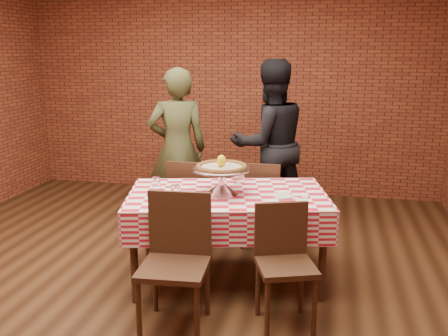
{
  "coord_description": "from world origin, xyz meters",
  "views": [
    {
      "loc": [
        1.28,
        -3.58,
        1.92
      ],
      "look_at": [
        0.45,
        0.37,
        0.95
      ],
      "focal_mm": 40.17,
      "sensor_mm": 36.0,
      "label": 1
    }
  ],
  "objects_px": {
    "pizza": "(221,168)",
    "chair_near_left": "(174,265)",
    "water_glass_left": "(175,192)",
    "chair_near_right": "(286,269)",
    "chair_far_right": "(262,203)",
    "diner_black": "(270,144)",
    "chair_far_left": "(193,201)",
    "water_glass_right": "(156,184)",
    "pizza_stand": "(221,181)",
    "table": "(227,237)",
    "condiment_caddy": "(238,176)",
    "diner_olive": "(177,149)"
  },
  "relations": [
    {
      "from": "pizza_stand",
      "to": "condiment_caddy",
      "type": "relative_size",
      "value": 3.65
    },
    {
      "from": "condiment_caddy",
      "to": "pizza_stand",
      "type": "bearing_deg",
      "value": -128.95
    },
    {
      "from": "condiment_caddy",
      "to": "chair_far_left",
      "type": "distance_m",
      "value": 0.76
    },
    {
      "from": "chair_near_left",
      "to": "chair_far_left",
      "type": "bearing_deg",
      "value": 96.79
    },
    {
      "from": "chair_far_left",
      "to": "diner_olive",
      "type": "relative_size",
      "value": 0.51
    },
    {
      "from": "pizza_stand",
      "to": "water_glass_left",
      "type": "xyz_separation_m",
      "value": [
        -0.33,
        -0.2,
        -0.05
      ]
    },
    {
      "from": "table",
      "to": "diner_black",
      "type": "distance_m",
      "value": 1.54
    },
    {
      "from": "table",
      "to": "diner_black",
      "type": "xyz_separation_m",
      "value": [
        0.18,
        1.44,
        0.53
      ]
    },
    {
      "from": "water_glass_left",
      "to": "pizza_stand",
      "type": "bearing_deg",
      "value": 31.12
    },
    {
      "from": "chair_near_left",
      "to": "chair_near_right",
      "type": "bearing_deg",
      "value": 9.67
    },
    {
      "from": "chair_far_right",
      "to": "chair_near_right",
      "type": "bearing_deg",
      "value": 105.21
    },
    {
      "from": "table",
      "to": "condiment_caddy",
      "type": "distance_m",
      "value": 0.56
    },
    {
      "from": "chair_near_left",
      "to": "diner_olive",
      "type": "height_order",
      "value": "diner_olive"
    },
    {
      "from": "table",
      "to": "chair_far_right",
      "type": "bearing_deg",
      "value": 77.75
    },
    {
      "from": "pizza",
      "to": "chair_far_left",
      "type": "distance_m",
      "value": 1.02
    },
    {
      "from": "water_glass_right",
      "to": "chair_near_left",
      "type": "relative_size",
      "value": 0.12
    },
    {
      "from": "pizza",
      "to": "chair_near_left",
      "type": "bearing_deg",
      "value": -101.47
    },
    {
      "from": "diner_black",
      "to": "table",
      "type": "bearing_deg",
      "value": 53.29
    },
    {
      "from": "water_glass_right",
      "to": "chair_far_right",
      "type": "height_order",
      "value": "water_glass_right"
    },
    {
      "from": "diner_olive",
      "to": "table",
      "type": "bearing_deg",
      "value": 102.84
    },
    {
      "from": "diner_black",
      "to": "diner_olive",
      "type": "bearing_deg",
      "value": -16.14
    },
    {
      "from": "pizza",
      "to": "chair_near_right",
      "type": "height_order",
      "value": "pizza"
    },
    {
      "from": "chair_far_right",
      "to": "chair_far_left",
      "type": "bearing_deg",
      "value": 10.54
    },
    {
      "from": "chair_near_right",
      "to": "chair_far_left",
      "type": "height_order",
      "value": "chair_far_left"
    },
    {
      "from": "pizza_stand",
      "to": "diner_black",
      "type": "relative_size",
      "value": 0.27
    },
    {
      "from": "condiment_caddy",
      "to": "diner_black",
      "type": "distance_m",
      "value": 1.12
    },
    {
      "from": "water_glass_left",
      "to": "chair_far_right",
      "type": "xyz_separation_m",
      "value": [
        0.56,
        1.05,
        -0.38
      ]
    },
    {
      "from": "pizza",
      "to": "water_glass_left",
      "type": "relative_size",
      "value": 3.74
    },
    {
      "from": "chair_far_left",
      "to": "pizza",
      "type": "bearing_deg",
      "value": 122.43
    },
    {
      "from": "chair_near_left",
      "to": "chair_near_right",
      "type": "xyz_separation_m",
      "value": [
        0.75,
        0.18,
        -0.04
      ]
    },
    {
      "from": "chair_near_left",
      "to": "table",
      "type": "bearing_deg",
      "value": 72.23
    },
    {
      "from": "chair_near_right",
      "to": "diner_olive",
      "type": "xyz_separation_m",
      "value": [
        -1.34,
        1.86,
        0.43
      ]
    },
    {
      "from": "water_glass_left",
      "to": "chair_near_right",
      "type": "relative_size",
      "value": 0.13
    },
    {
      "from": "water_glass_left",
      "to": "chair_far_left",
      "type": "relative_size",
      "value": 0.13
    },
    {
      "from": "table",
      "to": "chair_far_left",
      "type": "height_order",
      "value": "chair_far_left"
    },
    {
      "from": "chair_near_right",
      "to": "chair_far_right",
      "type": "distance_m",
      "value": 1.52
    },
    {
      "from": "table",
      "to": "condiment_caddy",
      "type": "xyz_separation_m",
      "value": [
        0.03,
        0.33,
        0.45
      ]
    },
    {
      "from": "water_glass_right",
      "to": "chair_near_right",
      "type": "xyz_separation_m",
      "value": [
        1.15,
        -0.62,
        -0.38
      ]
    },
    {
      "from": "pizza_stand",
      "to": "chair_far_left",
      "type": "distance_m",
      "value": 0.97
    },
    {
      "from": "water_glass_left",
      "to": "water_glass_right",
      "type": "distance_m",
      "value": 0.3
    },
    {
      "from": "pizza_stand",
      "to": "table",
      "type": "bearing_deg",
      "value": 30.97
    },
    {
      "from": "table",
      "to": "pizza",
      "type": "bearing_deg",
      "value": -149.03
    },
    {
      "from": "chair_near_left",
      "to": "diner_black",
      "type": "height_order",
      "value": "diner_black"
    },
    {
      "from": "water_glass_left",
      "to": "table",
      "type": "bearing_deg",
      "value": 31.1
    },
    {
      "from": "chair_near_right",
      "to": "diner_black",
      "type": "height_order",
      "value": "diner_black"
    },
    {
      "from": "chair_near_left",
      "to": "chair_far_left",
      "type": "height_order",
      "value": "chair_near_left"
    },
    {
      "from": "table",
      "to": "chair_near_right",
      "type": "xyz_separation_m",
      "value": [
        0.55,
        -0.65,
        0.06
      ]
    },
    {
      "from": "condiment_caddy",
      "to": "diner_black",
      "type": "bearing_deg",
      "value": 54.24
    },
    {
      "from": "table",
      "to": "chair_far_left",
      "type": "xyz_separation_m",
      "value": [
        -0.5,
        0.72,
        0.06
      ]
    },
    {
      "from": "chair_far_left",
      "to": "chair_far_right",
      "type": "distance_m",
      "value": 0.68
    }
  ]
}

